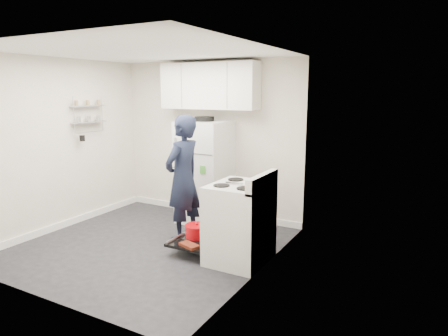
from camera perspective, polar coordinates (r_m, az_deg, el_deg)
The scene contains 7 objects.
room at distance 5.24m, azimuth -11.15°, elevation 1.76°, with size 3.21×3.21×2.51m.
electric_range at distance 4.82m, azimuth 2.15°, elevation -7.90°, with size 0.66×0.76×1.10m.
open_oven_door at distance 5.22m, azimuth -3.83°, elevation -9.59°, with size 0.55×0.72×0.24m.
refrigerator at distance 6.21m, azimuth -2.75°, elevation -0.51°, with size 0.72×0.74×1.65m.
upper_cabinets at distance 6.25m, azimuth -2.13°, elevation 11.62°, with size 1.60×0.33×0.70m, color silver.
wall_shelf_rack at distance 6.55m, azimuth -18.85°, elevation 7.30°, with size 0.14×0.60×0.61m.
person at distance 5.43m, azimuth -5.88°, elevation -1.51°, with size 0.63×0.41×1.72m, color black.
Camera 1 is at (3.30, -3.94, 2.02)m, focal length 32.00 mm.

